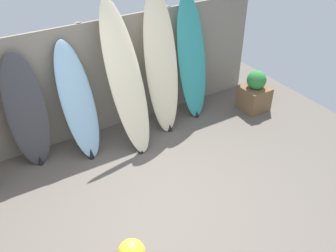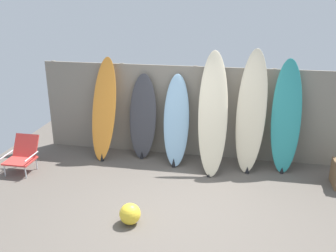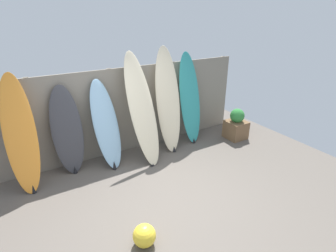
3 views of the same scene
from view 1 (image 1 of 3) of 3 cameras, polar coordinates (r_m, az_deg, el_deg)
name	(u,v)px [view 1 (image 1 of 3)]	position (r m, az deg, el deg)	size (l,w,h in m)	color
ground	(154,209)	(4.83, -2.15, -12.51)	(7.68, 7.68, 0.00)	#5B544C
fence_back	(87,82)	(5.79, -12.26, 6.58)	(6.08, 0.11, 1.80)	gray
surfboard_charcoal_1	(27,113)	(5.42, -20.72, 1.92)	(0.56, 0.37, 1.65)	#38383D
surfboard_skyblue_2	(78,102)	(5.43, -13.57, 3.55)	(0.53, 0.69, 1.68)	#8CB7D6
surfboard_cream_3	(126,80)	(5.39, -6.46, 6.97)	(0.59, 0.94, 2.14)	beige
surfboard_cream_4	(161,64)	(5.77, -1.03, 9.37)	(0.59, 0.67, 2.19)	beige
surfboard_teal_5	(192,59)	(6.16, 3.65, 10.17)	(0.53, 0.51, 2.03)	teal
planter_box	(255,93)	(6.72, 13.07, 4.97)	(0.45, 0.45, 0.74)	brown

